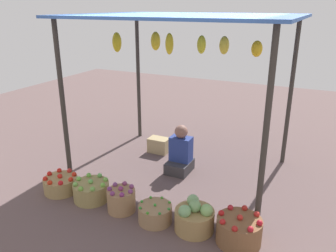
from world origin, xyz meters
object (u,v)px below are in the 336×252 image
object	(u,v)px
vendor_person	(180,154)
basket_red_tomatoes	(61,184)
basket_red_apples	(239,230)
basket_green_apples	(91,191)
basket_cabbages	(194,218)
basket_green_chilies	(155,213)
wooden_crate_near_vendor	(159,145)
basket_purple_onions	(121,200)

from	to	relation	value
vendor_person	basket_red_tomatoes	bearing A→B (deg)	-133.96
vendor_person	basket_red_apples	world-z (taller)	vendor_person
basket_green_apples	basket_red_apples	size ratio (longest dim) A/B	0.96
basket_cabbages	vendor_person	bearing A→B (deg)	120.24
basket_red_apples	basket_green_apples	bearing A→B (deg)	179.92
basket_red_tomatoes	basket_cabbages	xyz separation A→B (m)	(2.07, 0.01, 0.05)
vendor_person	basket_green_apples	size ratio (longest dim) A/B	1.58
basket_red_tomatoes	basket_green_chilies	world-z (taller)	basket_red_tomatoes
basket_green_apples	wooden_crate_near_vendor	xyz separation A→B (m)	(0.10, 1.84, 0.00)
basket_green_chilies	wooden_crate_near_vendor	xyz separation A→B (m)	(-0.93, 1.91, 0.02)
basket_green_chilies	basket_red_apples	xyz separation A→B (m)	(1.04, 0.07, 0.04)
basket_green_apples	basket_red_apples	xyz separation A→B (m)	(2.08, -0.00, 0.02)
basket_green_chilies	basket_cabbages	xyz separation A→B (m)	(0.50, 0.06, 0.05)
basket_purple_onions	basket_cabbages	bearing A→B (deg)	2.03
basket_purple_onions	wooden_crate_near_vendor	world-z (taller)	basket_purple_onions
basket_red_apples	wooden_crate_near_vendor	xyz separation A→B (m)	(-1.97, 1.84, -0.02)
basket_cabbages	basket_red_apples	distance (m)	0.54
basket_red_tomatoes	basket_green_apples	size ratio (longest dim) A/B	0.98
basket_green_chilies	vendor_person	bearing A→B (deg)	101.25
basket_purple_onions	vendor_person	bearing A→B (deg)	80.29
basket_purple_onions	wooden_crate_near_vendor	bearing A→B (deg)	102.62
basket_green_chilies	basket_cabbages	world-z (taller)	basket_cabbages
vendor_person	basket_cabbages	xyz separation A→B (m)	(0.78, -1.33, -0.13)
basket_green_apples	basket_red_tomatoes	bearing A→B (deg)	-177.75
basket_purple_onions	basket_cabbages	xyz separation A→B (m)	(1.01, 0.04, 0.01)
basket_green_chilies	basket_purple_onions	bearing A→B (deg)	177.42
basket_green_apples	basket_red_apples	world-z (taller)	basket_red_apples
basket_green_apples	basket_cabbages	bearing A→B (deg)	-0.47
basket_red_tomatoes	basket_green_apples	distance (m)	0.53
basket_cabbages	basket_red_tomatoes	bearing A→B (deg)	-179.77
basket_red_tomatoes	basket_green_apples	xyz separation A→B (m)	(0.53, 0.02, 0.02)
basket_red_tomatoes	basket_green_apples	bearing A→B (deg)	2.25
basket_red_tomatoes	basket_cabbages	bearing A→B (deg)	0.23
basket_red_apples	basket_green_chilies	bearing A→B (deg)	-176.20
basket_green_chilies	basket_cabbages	bearing A→B (deg)	6.72
basket_red_tomatoes	basket_green_chilies	xyz separation A→B (m)	(1.57, -0.05, -0.00)
basket_cabbages	basket_purple_onions	bearing A→B (deg)	-177.97
basket_green_chilies	basket_red_apples	world-z (taller)	basket_red_apples
basket_purple_onions	basket_cabbages	size ratio (longest dim) A/B	0.78
vendor_person	basket_purple_onions	bearing A→B (deg)	-99.71
basket_green_apples	basket_cabbages	distance (m)	1.54
basket_green_chilies	wooden_crate_near_vendor	distance (m)	2.13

